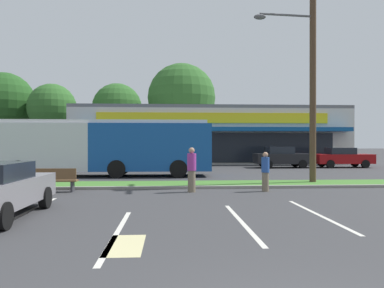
{
  "coord_description": "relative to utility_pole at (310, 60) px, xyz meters",
  "views": [
    {
      "loc": [
        -1.21,
        -3.4,
        1.96
      ],
      "look_at": [
        0.07,
        18.1,
        1.88
      ],
      "focal_mm": 35.78,
      "sensor_mm": 36.0,
      "label": 1
    }
  ],
  "objects": [
    {
      "name": "curb_lip",
      "position": [
        -5.4,
        -1.39,
        -5.77
      ],
      "size": [
        56.0,
        0.24,
        0.12
      ],
      "primitive_type": "cube",
      "color": "gray",
      "rests_on": "ground_plane"
    },
    {
      "name": "storefront_building",
      "position": [
        -2.69,
        21.38,
        -3.15
      ],
      "size": [
        25.53,
        12.45,
        5.35
      ],
      "color": "beige",
      "rests_on": "ground_plane"
    },
    {
      "name": "bus_stop_bench",
      "position": [
        -11.06,
        -2.2,
        -5.33
      ],
      "size": [
        1.6,
        0.45,
        0.95
      ],
      "rotation": [
        0.0,
        0.0,
        3.14
      ],
      "color": "brown",
      "rests_on": "ground_plane"
    },
    {
      "name": "parking_stripe_0",
      "position": [
        -10.61,
        -6.28,
        -5.83
      ],
      "size": [
        0.12,
        4.8,
        0.01
      ],
      "primitive_type": "cube",
      "color": "silver",
      "rests_on": "ground_plane"
    },
    {
      "name": "car_1",
      "position": [
        7.03,
        11.78,
        -5.03
      ],
      "size": [
        4.46,
        1.89,
        1.56
      ],
      "color": "maroon",
      "rests_on": "ground_plane"
    },
    {
      "name": "pedestrian_by_pole",
      "position": [
        -2.75,
        -2.43,
        -5.03
      ],
      "size": [
        0.32,
        0.32,
        1.58
      ],
      "rotation": [
        0.0,
        0.0,
        1.48
      ],
      "color": "#726651",
      "rests_on": "ground_plane"
    },
    {
      "name": "city_bus",
      "position": [
        -10.45,
        4.94,
        -4.06
      ],
      "size": [
        12.5,
        2.7,
        3.25
      ],
      "rotation": [
        0.0,
        0.0,
        3.14
      ],
      "color": "#144793",
      "rests_on": "ground_plane"
    },
    {
      "name": "tree_far_left",
      "position": [
        -26.69,
        30.22,
        1.04
      ],
      "size": [
        7.23,
        7.23,
        10.5
      ],
      "color": "#473323",
      "rests_on": "ground_plane"
    },
    {
      "name": "tree_mid",
      "position": [
        -5.1,
        29.23,
        1.65
      ],
      "size": [
        8.3,
        8.3,
        11.64
      ],
      "color": "#473323",
      "rests_on": "ground_plane"
    },
    {
      "name": "parking_stripe_1",
      "position": [
        -7.74,
        -9.15,
        -5.83
      ],
      "size": [
        0.12,
        4.8,
        0.01
      ],
      "primitive_type": "cube",
      "color": "silver",
      "rests_on": "ground_plane"
    },
    {
      "name": "utility_pole",
      "position": [
        0.0,
        0.0,
        0.0
      ],
      "size": [
        3.05,
        2.4,
        10.95
      ],
      "color": "#4C3826",
      "rests_on": "ground_plane"
    },
    {
      "name": "pedestrian_near_bench",
      "position": [
        -5.72,
        -2.46,
        -4.94
      ],
      "size": [
        0.36,
        0.36,
        1.77
      ],
      "rotation": [
        0.0,
        0.0,
        1.95
      ],
      "color": "#726651",
      "rests_on": "ground_plane"
    },
    {
      "name": "car_2",
      "position": [
        2.18,
        11.85,
        -5.0
      ],
      "size": [
        4.28,
        1.99,
        1.63
      ],
      "color": "black",
      "rests_on": "ground_plane"
    },
    {
      "name": "tree_left",
      "position": [
        -20.4,
        28.31,
        0.23
      ],
      "size": [
        5.63,
        5.63,
        8.89
      ],
      "color": "#473323",
      "rests_on": "ground_plane"
    },
    {
      "name": "tree_mid_left",
      "position": [
        -13.26,
        31.69,
        0.53
      ],
      "size": [
        6.3,
        6.3,
        9.52
      ],
      "color": "#473323",
      "rests_on": "ground_plane"
    },
    {
      "name": "lot_arrow",
      "position": [
        -7.45,
        -10.22,
        -5.83
      ],
      "size": [
        0.7,
        1.6,
        0.01
      ],
      "primitive_type": "cube",
      "color": "beige",
      "rests_on": "ground_plane"
    },
    {
      "name": "grass_median",
      "position": [
        -5.4,
        -0.17,
        -5.77
      ],
      "size": [
        56.0,
        2.2,
        0.12
      ],
      "primitive_type": "cube",
      "color": "#427A2D",
      "rests_on": "ground_plane"
    },
    {
      "name": "car_3",
      "position": [
        -16.51,
        11.35,
        -5.09
      ],
      "size": [
        4.55,
        1.97,
        1.4
      ],
      "rotation": [
        0.0,
        0.0,
        3.14
      ],
      "color": "navy",
      "rests_on": "ground_plane"
    },
    {
      "name": "parking_stripe_3",
      "position": [
        -2.56,
        -7.42,
        -5.83
      ],
      "size": [
        0.12,
        4.8,
        0.01
      ],
      "primitive_type": "cube",
      "color": "silver",
      "rests_on": "ground_plane"
    },
    {
      "name": "parking_stripe_2",
      "position": [
        -4.82,
        -8.21,
        -5.83
      ],
      "size": [
        0.12,
        4.8,
        0.01
      ],
      "primitive_type": "cube",
      "color": "silver",
      "rests_on": "ground_plane"
    }
  ]
}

